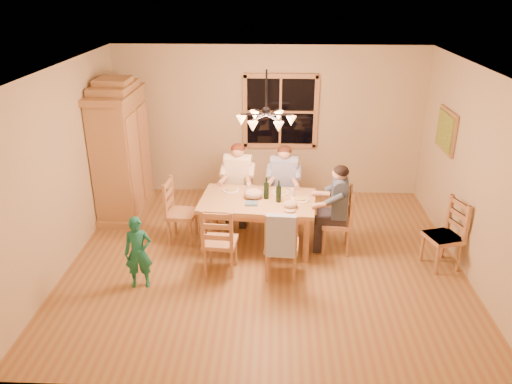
{
  "coord_description": "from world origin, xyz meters",
  "views": [
    {
      "loc": [
        0.13,
        -6.24,
        3.74
      ],
      "look_at": [
        -0.13,
        0.1,
        1.01
      ],
      "focal_mm": 35.0,
      "sensor_mm": 36.0,
      "label": 1
    }
  ],
  "objects_px": {
    "chair_spare_back": "(441,247)",
    "chair_far_right": "(283,206)",
    "adult_slate_man": "(338,198)",
    "chair_far_left": "(238,204)",
    "chair_end_left": "(182,223)",
    "armoire": "(122,154)",
    "wine_bottle_a": "(266,188)",
    "wine_bottle_b": "(279,191)",
    "adult_plaid_man": "(284,175)",
    "chair_near_left": "(220,252)",
    "dining_table": "(258,206)",
    "adult_woman": "(238,173)",
    "chair_end_right": "(336,231)",
    "chair_near_right": "(281,255)",
    "chair_spare_front": "(441,247)",
    "child": "(138,253)",
    "chandelier": "(266,119)"
  },
  "relations": [
    {
      "from": "chair_near_right",
      "to": "adult_plaid_man",
      "type": "relative_size",
      "value": 1.13
    },
    {
      "from": "chair_far_left",
      "to": "child",
      "type": "height_order",
      "value": "chair_far_left"
    },
    {
      "from": "chair_end_right",
      "to": "chair_spare_front",
      "type": "bearing_deg",
      "value": -101.11
    },
    {
      "from": "chair_spare_front",
      "to": "chair_near_left",
      "type": "bearing_deg",
      "value": 78.8
    },
    {
      "from": "wine_bottle_b",
      "to": "chair_end_right",
      "type": "bearing_deg",
      "value": -0.8
    },
    {
      "from": "wine_bottle_b",
      "to": "adult_plaid_man",
      "type": "bearing_deg",
      "value": 84.25
    },
    {
      "from": "armoire",
      "to": "chair_near_right",
      "type": "height_order",
      "value": "armoire"
    },
    {
      "from": "armoire",
      "to": "chair_near_right",
      "type": "distance_m",
      "value": 3.35
    },
    {
      "from": "chair_near_right",
      "to": "chair_spare_back",
      "type": "distance_m",
      "value": 2.24
    },
    {
      "from": "chair_near_right",
      "to": "adult_woman",
      "type": "distance_m",
      "value": 1.86
    },
    {
      "from": "chair_end_left",
      "to": "chair_end_right",
      "type": "bearing_deg",
      "value": 90.0
    },
    {
      "from": "wine_bottle_b",
      "to": "chair_spare_front",
      "type": "height_order",
      "value": "wine_bottle_b"
    },
    {
      "from": "adult_plaid_man",
      "to": "child",
      "type": "bearing_deg",
      "value": 50.07
    },
    {
      "from": "chair_spare_back",
      "to": "chair_far_right",
      "type": "bearing_deg",
      "value": 41.47
    },
    {
      "from": "wine_bottle_a",
      "to": "child",
      "type": "distance_m",
      "value": 2.04
    },
    {
      "from": "chair_end_right",
      "to": "chair_near_left",
      "type": "bearing_deg",
      "value": 116.57
    },
    {
      "from": "chair_far_left",
      "to": "chair_spare_front",
      "type": "relative_size",
      "value": 1.0
    },
    {
      "from": "chair_near_left",
      "to": "adult_plaid_man",
      "type": "height_order",
      "value": "adult_plaid_man"
    },
    {
      "from": "dining_table",
      "to": "wine_bottle_a",
      "type": "distance_m",
      "value": 0.3
    },
    {
      "from": "wine_bottle_a",
      "to": "chair_end_left",
      "type": "bearing_deg",
      "value": 176.92
    },
    {
      "from": "chair_end_right",
      "to": "wine_bottle_b",
      "type": "xyz_separation_m",
      "value": [
        -0.85,
        0.01,
        0.62
      ]
    },
    {
      "from": "armoire",
      "to": "wine_bottle_a",
      "type": "distance_m",
      "value": 2.65
    },
    {
      "from": "chair_far_right",
      "to": "chair_near_left",
      "type": "bearing_deg",
      "value": 64.8
    },
    {
      "from": "chair_end_left",
      "to": "chair_spare_front",
      "type": "xyz_separation_m",
      "value": [
        3.73,
        -0.59,
        0.0
      ]
    },
    {
      "from": "adult_plaid_man",
      "to": "adult_slate_man",
      "type": "distance_m",
      "value": 1.15
    },
    {
      "from": "chair_far_left",
      "to": "chair_end_left",
      "type": "relative_size",
      "value": 1.0
    },
    {
      "from": "chair_spare_front",
      "to": "chair_far_left",
      "type": "bearing_deg",
      "value": 49.79
    },
    {
      "from": "armoire",
      "to": "adult_woman",
      "type": "bearing_deg",
      "value": -7.85
    },
    {
      "from": "chair_near_right",
      "to": "wine_bottle_b",
      "type": "height_order",
      "value": "wine_bottle_b"
    },
    {
      "from": "dining_table",
      "to": "chair_far_left",
      "type": "bearing_deg",
      "value": 113.2
    },
    {
      "from": "chair_far_left",
      "to": "chair_end_left",
      "type": "distance_m",
      "value": 1.08
    },
    {
      "from": "wine_bottle_a",
      "to": "child",
      "type": "relative_size",
      "value": 0.34
    },
    {
      "from": "chandelier",
      "to": "child",
      "type": "height_order",
      "value": "chandelier"
    },
    {
      "from": "wine_bottle_a",
      "to": "adult_woman",
      "type": "bearing_deg",
      "value": 120.93
    },
    {
      "from": "dining_table",
      "to": "chair_far_right",
      "type": "xyz_separation_m",
      "value": [
        0.39,
        0.76,
        -0.35
      ]
    },
    {
      "from": "chair_end_left",
      "to": "wine_bottle_a",
      "type": "relative_size",
      "value": 3.0
    },
    {
      "from": "chair_far_left",
      "to": "chair_near_left",
      "type": "bearing_deg",
      "value": 90.0
    },
    {
      "from": "armoire",
      "to": "chair_far_left",
      "type": "xyz_separation_m",
      "value": [
        1.95,
        -0.27,
        -0.75
      ]
    },
    {
      "from": "chair_far_right",
      "to": "adult_slate_man",
      "type": "height_order",
      "value": "adult_slate_man"
    },
    {
      "from": "dining_table",
      "to": "adult_woman",
      "type": "bearing_deg",
      "value": 113.2
    },
    {
      "from": "armoire",
      "to": "chair_end_left",
      "type": "distance_m",
      "value": 1.69
    },
    {
      "from": "chair_end_left",
      "to": "wine_bottle_a",
      "type": "xyz_separation_m",
      "value": [
        1.28,
        -0.07,
        0.62
      ]
    },
    {
      "from": "adult_slate_man",
      "to": "chair_spare_back",
      "type": "distance_m",
      "value": 1.57
    },
    {
      "from": "chair_end_right",
      "to": "chair_near_right",
      "type": "bearing_deg",
      "value": 136.74
    },
    {
      "from": "chair_far_right",
      "to": "wine_bottle_b",
      "type": "relative_size",
      "value": 3.0
    },
    {
      "from": "chandelier",
      "to": "dining_table",
      "type": "xyz_separation_m",
      "value": [
        -0.12,
        0.41,
        -1.42
      ]
    },
    {
      "from": "dining_table",
      "to": "chair_near_right",
      "type": "bearing_deg",
      "value": -66.8
    },
    {
      "from": "chair_spare_back",
      "to": "child",
      "type": "bearing_deg",
      "value": 80.41
    },
    {
      "from": "dining_table",
      "to": "child",
      "type": "bearing_deg",
      "value": -142.48
    },
    {
      "from": "adult_plaid_man",
      "to": "child",
      "type": "distance_m",
      "value": 2.7
    }
  ]
}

